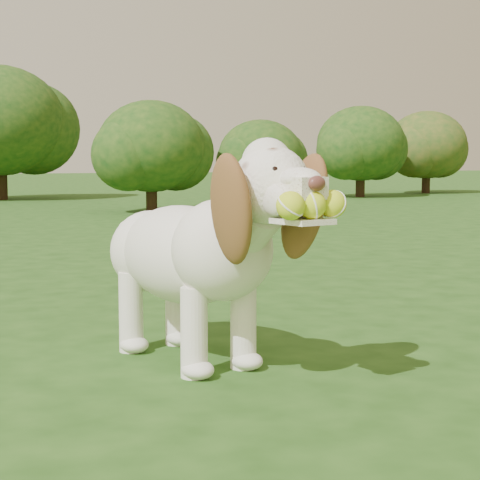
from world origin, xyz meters
name	(u,v)px	position (x,y,z in m)	size (l,w,h in m)	color
ground	(213,337)	(0.00, 0.00, 0.00)	(80.00, 80.00, 0.00)	#1E4413
dog	(199,247)	(-0.21, -0.41, 0.43)	(0.59, 1.24, 0.81)	white
shrub_d	(260,156)	(3.93, 8.19, 0.79)	(1.30, 1.30, 1.35)	#382314
shrub_c	(151,146)	(2.07, 7.81, 0.92)	(1.51, 1.51, 1.57)	#382314
shrub_h	(427,145)	(9.43, 11.53, 1.05)	(1.73, 1.73, 1.79)	#382314
shrub_f	(361,144)	(7.14, 10.53, 1.05)	(1.72, 1.72, 1.78)	#382314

